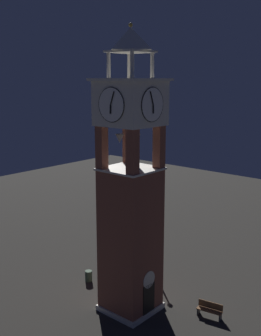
# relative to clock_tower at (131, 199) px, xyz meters

# --- Properties ---
(ground) EXTENTS (80.00, 80.00, 0.00)m
(ground) POSITION_rel_clock_tower_xyz_m (0.00, 0.00, -7.47)
(ground) COLOR #2A2925
(clock_tower) EXTENTS (3.60, 3.60, 17.78)m
(clock_tower) POSITION_rel_clock_tower_xyz_m (0.00, 0.00, 0.00)
(clock_tower) COLOR brown
(clock_tower) RESTS_ON ground
(park_bench) EXTENTS (0.72, 1.65, 0.95)m
(park_bench) POSITION_rel_clock_tower_xyz_m (2.58, -4.36, -6.98)
(park_bench) COLOR brown
(park_bench) RESTS_ON ground
(lamp_post) EXTENTS (0.36, 0.36, 3.40)m
(lamp_post) POSITION_rel_clock_tower_xyz_m (4.88, 1.76, -5.07)
(lamp_post) COLOR black
(lamp_post) RESTS_ON ground
(trash_bin) EXTENTS (0.52, 0.52, 0.80)m
(trash_bin) POSITION_rel_clock_tower_xyz_m (0.87, 4.87, -7.07)
(trash_bin) COLOR #38513D
(trash_bin) RESTS_ON ground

